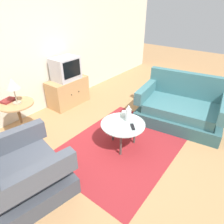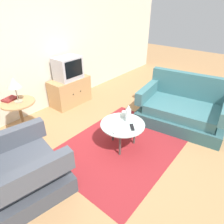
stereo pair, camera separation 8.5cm
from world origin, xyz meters
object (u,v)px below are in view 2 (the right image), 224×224
armchair (20,172)px  coffee_table (123,126)px  tv_remote_silver (118,132)px  vase (128,114)px  tv_stand (70,91)px  table_lamp (14,83)px  mug (124,114)px  tv_remote_dark (132,127)px  side_table (20,111)px  couch (182,109)px  television (68,68)px  book (10,99)px

armchair → coffee_table: bearing=83.8°
tv_remote_silver → vase: bearing=38.5°
tv_stand → table_lamp: bearing=-166.9°
armchair → mug: 1.75m
armchair → tv_remote_dark: armchair is taller
coffee_table → vase: bearing=-8.6°
armchair → tv_remote_dark: size_ratio=7.51×
side_table → vase: vase is taller
couch → television: bearing=11.8°
television → book: size_ratio=2.10×
side_table → mug: side_table is taller
coffee_table → tv_stand: 1.94m
couch → tv_remote_dark: bearing=69.8°
couch → tv_stand: couch is taller
table_lamp → tv_remote_silver: 1.83m
tv_remote_dark → book: (-0.89, 1.93, 0.22)m
television → vase: television is taller
vase → armchair: bearing=163.5°
side_table → mug: bearing=-54.0°
table_lamp → tv_remote_dark: bearing=-64.3°
mug → book: bearing=123.9°
armchair → side_table: 1.30m
table_lamp → tv_remote_dark: size_ratio=2.91×
side_table → tv_remote_dark: bearing=-64.1°
television → table_lamp: (-1.33, -0.30, 0.14)m
coffee_table → tv_remote_silver: (-0.24, -0.08, 0.05)m
mug → coffee_table: bearing=-149.0°
armchair → coffee_table: (1.50, -0.46, 0.10)m
coffee_table → tv_remote_silver: tv_remote_silver is taller
tv_stand → tv_remote_silver: bearing=-110.5°
armchair → coffee_table: size_ratio=1.58×
couch → table_lamp: 3.04m
vase → tv_remote_dark: size_ratio=1.97×
table_lamp → coffee_table: bearing=-62.0°
vase → television: bearing=78.7°
armchair → tv_remote_silver: (1.26, -0.54, 0.15)m
armchair → coffee_table: armchair is taller
table_lamp → mug: size_ratio=3.48×
book → side_table: bearing=-93.3°
television → vase: bearing=-101.3°
mug → tv_remote_dark: bearing=-123.9°
book → vase: bearing=-76.5°
coffee_table → side_table: size_ratio=1.08×
coffee_table → tv_remote_silver: size_ratio=4.82×
book → couch: bearing=-61.2°
tv_remote_dark → book: 2.14m
tv_remote_silver → mug: bearing=53.1°
armchair → couch: size_ratio=0.67×
television → mug: bearing=-99.4°
television → mug: television is taller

